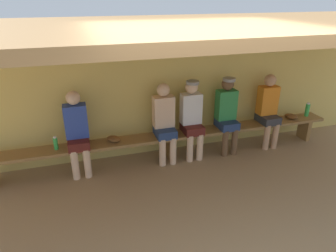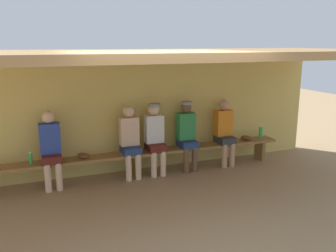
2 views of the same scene
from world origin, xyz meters
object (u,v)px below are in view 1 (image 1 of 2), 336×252
player_rightmost (268,108)px  water_bottle_blue (56,143)px  baseball_glove_tan (291,116)px  player_in_blue (164,120)px  bench (170,138)px  baseball_glove_worn (114,139)px  player_near_post (77,130)px  player_in_white (192,116)px  water_bottle_clear (307,110)px  player_middle (227,112)px

player_rightmost → water_bottle_blue: (-3.68, -0.00, -0.17)m
baseball_glove_tan → player_in_blue: bearing=65.1°
bench → water_bottle_blue: 1.82m
bench → baseball_glove_worn: baseball_glove_worn is taller
water_bottle_blue → player_near_post: bearing=0.1°
player_in_white → water_bottle_clear: bearing=0.7°
player_in_white → player_in_blue: bearing=-179.9°
player_rightmost → water_bottle_blue: player_rightmost is taller
bench → player_middle: bearing=0.2°
player_in_white → baseball_glove_worn: size_ratio=5.60×
player_in_white → player_middle: (0.65, 0.00, 0.00)m
player_rightmost → baseball_glove_worn: 2.82m
player_in_blue → bench: bearing=-1.9°
player_in_blue → baseball_glove_worn: player_in_blue is taller
player_in_blue → baseball_glove_tan: 2.50m
player_middle → baseball_glove_worn: (-1.98, 0.01, -0.24)m
player_in_blue → player_in_white: size_ratio=0.99×
player_rightmost → baseball_glove_tan: size_ratio=5.56×
player_rightmost → water_bottle_clear: 0.91m
bench → player_rightmost: 1.90m
baseball_glove_worn → baseball_glove_tan: (3.34, -0.00, 0.00)m
player_in_white → player_middle: 0.65m
player_near_post → water_bottle_clear: player_near_post is taller
player_in_white → baseball_glove_worn: 1.35m
water_bottle_clear → player_rightmost: bearing=-178.1°
baseball_glove_worn → baseball_glove_tan: same height
player_middle → baseball_glove_tan: size_ratio=5.60×
bench → player_middle: (1.04, 0.00, 0.36)m
player_in_blue → player_rightmost: bearing=0.0°
baseball_glove_worn → player_in_white: bearing=-131.3°
water_bottle_clear → player_in_white: bearing=-179.3°
water_bottle_blue → baseball_glove_worn: 0.87m
bench → baseball_glove_tan: bearing=0.1°
player_rightmost → player_near_post: (-3.35, 0.00, 0.00)m
player_in_white → water_bottle_blue: (-2.20, -0.00, -0.19)m
player_in_blue → water_bottle_blue: size_ratio=6.35×
water_bottle_blue → baseball_glove_worn: (0.87, 0.01, -0.05)m
baseball_glove_worn → bench: bearing=-131.6°
player_near_post → baseball_glove_worn: size_ratio=5.56×
player_rightmost → player_in_blue: bearing=180.0°
baseball_glove_worn → baseball_glove_tan: size_ratio=1.00×
player_middle → water_bottle_blue: bearing=-180.0°
baseball_glove_tan → player_near_post: bearing=65.1°
player_in_blue → player_near_post: 1.38m
player_middle → player_near_post: size_ratio=1.01×
player_near_post → water_bottle_blue: 0.37m
player_in_white → player_near_post: player_in_white is taller
player_in_blue → baseball_glove_tan: (2.49, 0.00, -0.22)m
water_bottle_blue → water_bottle_clear: (4.58, 0.03, 0.03)m
bench → player_in_blue: player_in_blue is taller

